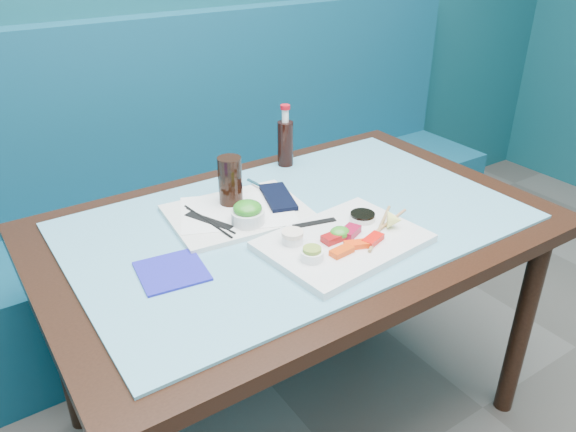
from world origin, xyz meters
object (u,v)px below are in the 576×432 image
sashimi_plate (343,242)px  blue_napkin (172,271)px  seaweed_bowl (248,217)px  cola_bottle_body (285,144)px  serving_tray (238,213)px  dining_table (297,247)px  cola_glass (230,181)px  booth_bench (183,220)px

sashimi_plate → blue_napkin: size_ratio=2.60×
sashimi_plate → seaweed_bowl: (-0.15, 0.22, 0.02)m
sashimi_plate → cola_bottle_body: size_ratio=2.66×
cola_bottle_body → serving_tray: bearing=-143.6°
dining_table → cola_glass: cola_glass is taller
sashimi_plate → booth_bench: bearing=85.2°
blue_napkin → dining_table: bearing=7.3°
serving_tray → seaweed_bowl: bearing=-92.0°
sashimi_plate → seaweed_bowl: bearing=119.6°
cola_bottle_body → blue_napkin: (-0.58, -0.39, -0.07)m
sashimi_plate → cola_bottle_body: cola_bottle_body is taller
sashimi_plate → cola_bottle_body: (0.17, 0.52, 0.06)m
cola_glass → blue_napkin: 0.36m
dining_table → cola_bottle_body: size_ratio=9.31×
seaweed_bowl → cola_bottle_body: cola_bottle_body is taller
booth_bench → dining_table: size_ratio=2.14×
sashimi_plate → cola_glass: (-0.13, 0.35, 0.07)m
serving_tray → booth_bench: bearing=85.7°
booth_bench → seaweed_bowl: (-0.14, -0.80, 0.42)m
booth_bench → cola_glass: (-0.12, -0.67, 0.47)m
cola_bottle_body → sashimi_plate: bearing=-107.9°
cola_glass → blue_napkin: (-0.28, -0.22, -0.08)m
dining_table → serving_tray: size_ratio=3.72×
booth_bench → sashimi_plate: booth_bench is taller
cola_glass → cola_bottle_body: cola_glass is taller
dining_table → sashimi_plate: sashimi_plate is taller
serving_tray → cola_bottle_body: cola_bottle_body is taller
dining_table → cola_bottle_body: bearing=61.3°
serving_tray → seaweed_bowl: (-0.01, -0.07, 0.03)m
serving_tray → cola_glass: (0.01, 0.05, 0.08)m
seaweed_bowl → cola_bottle_body: size_ratio=0.61×
blue_napkin → sashimi_plate: bearing=-17.4°
dining_table → seaweed_bowl: (-0.14, 0.04, 0.12)m
cola_glass → cola_bottle_body: 0.35m
cola_bottle_body → seaweed_bowl: bearing=-136.6°
booth_bench → blue_napkin: bearing=-114.0°
booth_bench → seaweed_bowl: size_ratio=32.75×
seaweed_bowl → blue_napkin: size_ratio=0.60×
cola_glass → blue_napkin: cola_glass is taller
booth_bench → cola_bottle_body: booth_bench is taller
serving_tray → blue_napkin: serving_tray is taller
sashimi_plate → cola_glass: size_ratio=2.86×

